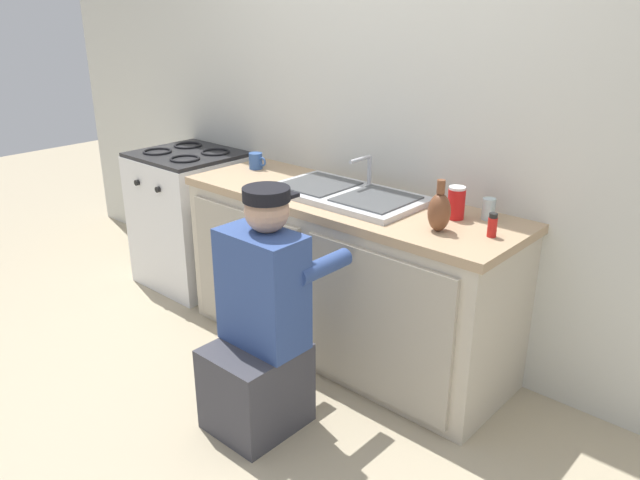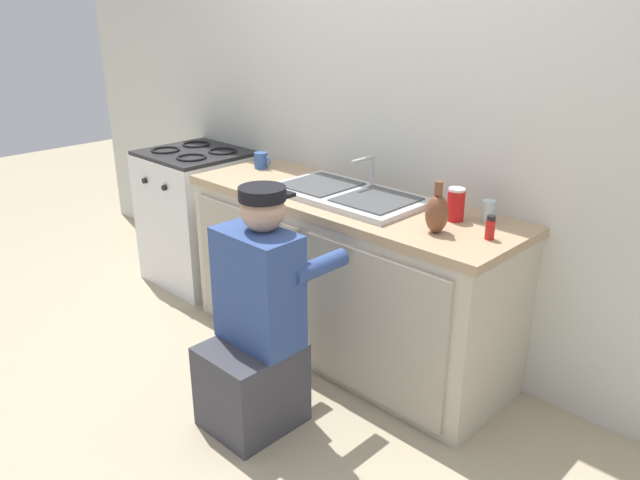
% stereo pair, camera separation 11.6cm
% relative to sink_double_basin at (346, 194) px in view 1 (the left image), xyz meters
% --- Properties ---
extents(ground_plane, '(12.00, 12.00, 0.00)m').
position_rel_sink_double_basin_xyz_m(ground_plane, '(0.00, -0.30, -0.89)').
color(ground_plane, tan).
extents(back_wall, '(6.00, 0.10, 2.50)m').
position_rel_sink_double_basin_xyz_m(back_wall, '(0.00, 0.35, 0.36)').
color(back_wall, silver).
rests_on(back_wall, ground_plane).
extents(counter_cabinet, '(1.84, 0.62, 0.83)m').
position_rel_sink_double_basin_xyz_m(counter_cabinet, '(0.00, -0.01, -0.48)').
color(counter_cabinet, beige).
rests_on(counter_cabinet, ground_plane).
extents(countertop, '(1.88, 0.62, 0.04)m').
position_rel_sink_double_basin_xyz_m(countertop, '(0.00, -0.00, -0.04)').
color(countertop, tan).
rests_on(countertop, counter_cabinet).
extents(sink_double_basin, '(0.80, 0.44, 0.19)m').
position_rel_sink_double_basin_xyz_m(sink_double_basin, '(0.00, 0.00, 0.00)').
color(sink_double_basin, silver).
rests_on(sink_double_basin, countertop).
extents(stove_range, '(0.64, 0.62, 0.91)m').
position_rel_sink_double_basin_xyz_m(stove_range, '(-1.33, -0.00, -0.44)').
color(stove_range, white).
rests_on(stove_range, ground_plane).
extents(plumber_person, '(0.42, 0.61, 1.10)m').
position_rel_sink_double_basin_xyz_m(plumber_person, '(0.14, -0.75, -0.43)').
color(plumber_person, '#3F3F47').
rests_on(plumber_person, ground_plane).
extents(soda_cup_red, '(0.08, 0.08, 0.15)m').
position_rel_sink_double_basin_xyz_m(soda_cup_red, '(0.58, 0.09, 0.06)').
color(soda_cup_red, red).
rests_on(soda_cup_red, countertop).
extents(coffee_mug, '(0.13, 0.08, 0.09)m').
position_rel_sink_double_basin_xyz_m(coffee_mug, '(-0.77, 0.08, 0.03)').
color(coffee_mug, '#335699').
rests_on(coffee_mug, countertop).
extents(spice_bottle_red, '(0.04, 0.04, 0.10)m').
position_rel_sink_double_basin_xyz_m(spice_bottle_red, '(0.82, -0.02, 0.03)').
color(spice_bottle_red, red).
rests_on(spice_bottle_red, countertop).
extents(vase_decorative, '(0.10, 0.10, 0.23)m').
position_rel_sink_double_basin_xyz_m(vase_decorative, '(0.61, -0.11, 0.07)').
color(vase_decorative, brown).
rests_on(vase_decorative, countertop).
extents(water_glass, '(0.06, 0.06, 0.10)m').
position_rel_sink_double_basin_xyz_m(water_glass, '(0.70, 0.18, 0.03)').
color(water_glass, '#ADC6CC').
rests_on(water_glass, countertop).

